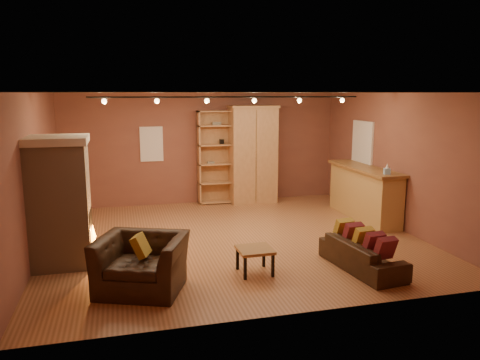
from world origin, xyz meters
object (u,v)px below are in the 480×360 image
object	(u,v)px
armoire	(253,154)
armchair	(141,254)
fireplace	(61,201)
loveseat	(362,249)
coffee_table	(255,252)
bookcase	(216,156)
bar_counter	(364,192)

from	to	relation	value
armoire	armchair	xyz separation A→B (m)	(-3.07, -4.91, -0.72)
fireplace	loveseat	size ratio (longest dim) A/B	1.27
coffee_table	loveseat	bearing A→B (deg)	-9.15
bookcase	bar_counter	size ratio (longest dim) A/B	0.96
loveseat	coffee_table	xyz separation A→B (m)	(-1.71, 0.28, 0.00)
bookcase	fireplace	bearing A→B (deg)	-132.00
coffee_table	bookcase	bearing A→B (deg)	85.19
armoire	armchair	size ratio (longest dim) A/B	1.77
armoire	loveseat	xyz separation A→B (m)	(0.39, -5.00, -0.91)
loveseat	coffee_table	distance (m)	1.73
bookcase	bar_counter	world-z (taller)	bookcase
bar_counter	armchair	size ratio (longest dim) A/B	1.75
fireplace	loveseat	bearing A→B (deg)	-17.44
bookcase	armchair	distance (m)	5.58
bookcase	armchair	size ratio (longest dim) A/B	1.68
armchair	bookcase	bearing A→B (deg)	88.53
fireplace	bookcase	xyz separation A→B (m)	(3.35, 3.73, 0.14)
bookcase	armoire	world-z (taller)	armoire
bar_counter	armchair	xyz separation A→B (m)	(-5.05, -2.73, -0.07)
fireplace	bar_counter	world-z (taller)	fireplace
fireplace	armoire	bearing A→B (deg)	39.64
fireplace	coffee_table	bearing A→B (deg)	-21.97
fireplace	armoire	size ratio (longest dim) A/B	0.85
fireplace	coffee_table	size ratio (longest dim) A/B	3.93
loveseat	bookcase	bearing A→B (deg)	7.33
armoire	loveseat	distance (m)	5.09
bar_counter	loveseat	world-z (taller)	bar_counter
loveseat	coffee_table	world-z (taller)	loveseat
fireplace	loveseat	xyz separation A→B (m)	(4.65, -1.46, -0.72)
bookcase	coffee_table	world-z (taller)	bookcase
bookcase	coffee_table	xyz separation A→B (m)	(-0.41, -4.91, -0.86)
armchair	armoire	bearing A→B (deg)	79.46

